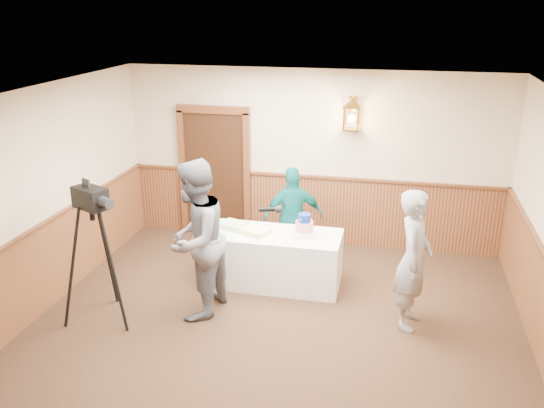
{
  "coord_description": "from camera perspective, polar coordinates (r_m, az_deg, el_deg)",
  "views": [
    {
      "loc": [
        1.3,
        -5.2,
        3.77
      ],
      "look_at": [
        -0.25,
        1.7,
        1.25
      ],
      "focal_mm": 38.0,
      "sensor_mm": 36.0,
      "label": 1
    }
  ],
  "objects": [
    {
      "name": "display_table",
      "position": [
        8.02,
        0.31,
        -5.43
      ],
      "size": [
        1.8,
        0.8,
        0.75
      ],
      "primitive_type": "cube",
      "color": "silver",
      "rests_on": "ground"
    },
    {
      "name": "room_shell",
      "position": [
        6.23,
        -0.74,
        -1.53
      ],
      "size": [
        6.02,
        7.02,
        2.81
      ],
      "color": "beige",
      "rests_on": "ground"
    },
    {
      "name": "sheet_cake_green",
      "position": [
        8.06,
        -3.87,
        -2.13
      ],
      "size": [
        0.42,
        0.37,
        0.08
      ],
      "primitive_type": "cube",
      "rotation": [
        0.0,
        0.0,
        -0.34
      ],
      "color": "#A8EEA8",
      "rests_on": "display_table"
    },
    {
      "name": "sheet_cake_yellow",
      "position": [
        7.85,
        -1.68,
        -2.7
      ],
      "size": [
        0.46,
        0.41,
        0.08
      ],
      "primitive_type": "cube",
      "rotation": [
        0.0,
        0.0,
        -0.38
      ],
      "color": "#F4F994",
      "rests_on": "display_table"
    },
    {
      "name": "tiered_cake",
      "position": [
        7.78,
        3.21,
        -2.3
      ],
      "size": [
        0.36,
        0.36,
        0.31
      ],
      "rotation": [
        0.0,
        0.0,
        0.23
      ],
      "color": "#FCF2C5",
      "rests_on": "display_table"
    },
    {
      "name": "tv_camera_rig",
      "position": [
        7.28,
        -16.9,
        -5.58
      ],
      "size": [
        0.67,
        0.63,
        1.73
      ],
      "rotation": [
        0.0,
        0.0,
        -0.43
      ],
      "color": "black",
      "rests_on": "ground"
    },
    {
      "name": "baker",
      "position": [
        7.03,
        13.86,
        -5.38
      ],
      "size": [
        0.51,
        0.69,
        1.73
      ],
      "primitive_type": "imported",
      "rotation": [
        0.0,
        0.0,
        1.41
      ],
      "color": "gray",
      "rests_on": "ground"
    },
    {
      "name": "assistant_p",
      "position": [
        8.44,
        2.11,
        -1.31
      ],
      "size": [
        0.96,
        0.66,
        1.51
      ],
      "primitive_type": "imported",
      "rotation": [
        0.0,
        0.0,
        3.51
      ],
      "color": "#0A5B5A",
      "rests_on": "ground"
    },
    {
      "name": "ground",
      "position": [
        6.55,
        -1.16,
        -15.52
      ],
      "size": [
        7.0,
        7.0,
        0.0
      ],
      "primitive_type": "plane",
      "color": "black",
      "rests_on": "ground"
    },
    {
      "name": "interviewer",
      "position": [
        7.08,
        -7.62,
        -3.54
      ],
      "size": [
        1.57,
        1.06,
        2.01
      ],
      "rotation": [
        0.0,
        0.0,
        -1.69
      ],
      "color": "slate",
      "rests_on": "ground"
    }
  ]
}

